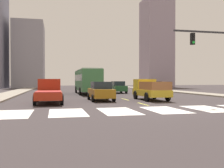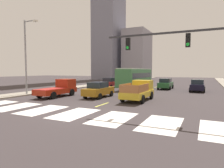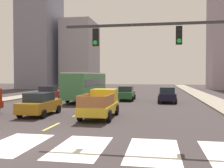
{
  "view_description": "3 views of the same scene",
  "coord_description": "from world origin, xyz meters",
  "px_view_note": "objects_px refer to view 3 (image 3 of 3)",
  "views": [
    {
      "loc": [
        -6.65,
        -14.52,
        1.82
      ],
      "look_at": [
        -0.91,
        10.79,
        1.47
      ],
      "focal_mm": 40.51,
      "sensor_mm": 36.0,
      "label": 1
    },
    {
      "loc": [
        8.15,
        -10.95,
        2.99
      ],
      "look_at": [
        -1.53,
        9.15,
        1.45
      ],
      "focal_mm": 31.43,
      "sensor_mm": 36.0,
      "label": 2
    },
    {
      "loc": [
        6.16,
        -10.5,
        2.99
      ],
      "look_at": [
        1.8,
        14.02,
        2.19
      ],
      "focal_mm": 42.29,
      "sensor_mm": 36.0,
      "label": 3
    }
  ],
  "objects_px": {
    "sedan_mid": "(167,95)",
    "traffic_signal_gantry": "(206,48)",
    "sedan_far": "(40,104)",
    "sedan_near_left": "(49,93)",
    "sedan_near_right": "(126,93)",
    "city_bus": "(86,84)",
    "pickup_stakebed": "(101,104)"
  },
  "relations": [
    {
      "from": "city_bus",
      "to": "pickup_stakebed",
      "type": "bearing_deg",
      "value": -68.31
    },
    {
      "from": "pickup_stakebed",
      "to": "sedan_near_right",
      "type": "height_order",
      "value": "pickup_stakebed"
    },
    {
      "from": "city_bus",
      "to": "sedan_mid",
      "type": "height_order",
      "value": "city_bus"
    },
    {
      "from": "city_bus",
      "to": "traffic_signal_gantry",
      "type": "relative_size",
      "value": 1.08
    },
    {
      "from": "sedan_far",
      "to": "sedan_near_right",
      "type": "distance_m",
      "value": 14.07
    },
    {
      "from": "sedan_far",
      "to": "traffic_signal_gantry",
      "type": "height_order",
      "value": "traffic_signal_gantry"
    },
    {
      "from": "traffic_signal_gantry",
      "to": "city_bus",
      "type": "bearing_deg",
      "value": 121.04
    },
    {
      "from": "sedan_mid",
      "to": "traffic_signal_gantry",
      "type": "height_order",
      "value": "traffic_signal_gantry"
    },
    {
      "from": "sedan_far",
      "to": "traffic_signal_gantry",
      "type": "xyz_separation_m",
      "value": [
        10.88,
        -5.83,
        3.38
      ]
    },
    {
      "from": "sedan_far",
      "to": "city_bus",
      "type": "bearing_deg",
      "value": 86.01
    },
    {
      "from": "city_bus",
      "to": "sedan_near_right",
      "type": "distance_m",
      "value": 4.95
    },
    {
      "from": "pickup_stakebed",
      "to": "traffic_signal_gantry",
      "type": "distance_m",
      "value": 9.19
    },
    {
      "from": "sedan_mid",
      "to": "sedan_near_left",
      "type": "xyz_separation_m",
      "value": [
        -14.04,
        0.19,
        0.0
      ]
    },
    {
      "from": "sedan_near_left",
      "to": "sedan_near_right",
      "type": "bearing_deg",
      "value": 9.42
    },
    {
      "from": "pickup_stakebed",
      "to": "sedan_far",
      "type": "distance_m",
      "value": 4.67
    },
    {
      "from": "city_bus",
      "to": "traffic_signal_gantry",
      "type": "xyz_separation_m",
      "value": [
        10.62,
        -17.65,
        2.28
      ]
    },
    {
      "from": "sedan_far",
      "to": "sedan_near_right",
      "type": "xyz_separation_m",
      "value": [
        4.89,
        13.19,
        0.0
      ]
    },
    {
      "from": "sedan_mid",
      "to": "sedan_near_left",
      "type": "bearing_deg",
      "value": -178.77
    },
    {
      "from": "sedan_far",
      "to": "sedan_near_left",
      "type": "relative_size",
      "value": 1.0
    },
    {
      "from": "pickup_stakebed",
      "to": "sedan_near_left",
      "type": "distance_m",
      "value": 14.64
    },
    {
      "from": "city_bus",
      "to": "sedan_mid",
      "type": "distance_m",
      "value": 9.48
    },
    {
      "from": "pickup_stakebed",
      "to": "city_bus",
      "type": "relative_size",
      "value": 0.48
    },
    {
      "from": "sedan_mid",
      "to": "sedan_near_left",
      "type": "relative_size",
      "value": 1.0
    },
    {
      "from": "pickup_stakebed",
      "to": "sedan_near_left",
      "type": "relative_size",
      "value": 1.18
    },
    {
      "from": "traffic_signal_gantry",
      "to": "sedan_far",
      "type": "bearing_deg",
      "value": 151.82
    },
    {
      "from": "sedan_mid",
      "to": "sedan_near_left",
      "type": "distance_m",
      "value": 14.05
    },
    {
      "from": "city_bus",
      "to": "sedan_near_left",
      "type": "relative_size",
      "value": 2.45
    },
    {
      "from": "pickup_stakebed",
      "to": "sedan_mid",
      "type": "height_order",
      "value": "pickup_stakebed"
    },
    {
      "from": "pickup_stakebed",
      "to": "sedan_mid",
      "type": "xyz_separation_m",
      "value": [
        5.0,
        11.32,
        -0.08
      ]
    },
    {
      "from": "sedan_mid",
      "to": "sedan_far",
      "type": "bearing_deg",
      "value": -128.27
    },
    {
      "from": "city_bus",
      "to": "sedan_far",
      "type": "height_order",
      "value": "city_bus"
    },
    {
      "from": "sedan_mid",
      "to": "sedan_far",
      "type": "xyz_separation_m",
      "value": [
        -9.67,
        -11.41,
        0.0
      ]
    }
  ]
}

